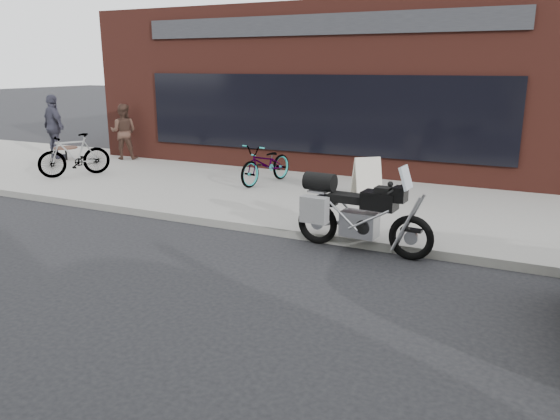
{
  "coord_description": "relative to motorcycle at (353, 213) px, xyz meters",
  "views": [
    {
      "loc": [
        3.43,
        -4.24,
        2.92
      ],
      "look_at": [
        0.04,
        2.78,
        0.85
      ],
      "focal_mm": 35.0,
      "sensor_mm": 36.0,
      "label": 1
    }
  ],
  "objects": [
    {
      "name": "bicycle_front",
      "position": [
        -3.32,
        3.41,
        0.0
      ],
      "size": [
        0.97,
        1.93,
        0.97
      ],
      "primitive_type": "imported",
      "rotation": [
        0.0,
        0.0,
        -0.18
      ],
      "color": "gray",
      "rests_on": "near_sidewalk"
    },
    {
      "name": "cafe_table",
      "position": [
        -10.32,
        3.79,
        -0.13
      ],
      "size": [
        0.68,
        0.68,
        0.39
      ],
      "color": "black",
      "rests_on": "near_sidewalk"
    },
    {
      "name": "sandwich_sign",
      "position": [
        -0.65,
        2.88,
        -0.03
      ],
      "size": [
        0.77,
        0.76,
        0.91
      ],
      "rotation": [
        0.0,
        0.0,
        0.67
      ],
      "color": "beige",
      "rests_on": "near_sidewalk"
    },
    {
      "name": "motorcycle",
      "position": [
        0.0,
        0.0,
        0.0
      ],
      "size": [
        2.32,
        0.75,
        1.47
      ],
      "rotation": [
        0.0,
        0.0,
        -0.07
      ],
      "color": "black",
      "rests_on": "ground"
    },
    {
      "name": "near_sidewalk",
      "position": [
        -0.82,
        3.11,
        -0.56
      ],
      "size": [
        44.0,
        6.0,
        0.15
      ],
      "primitive_type": "cube",
      "color": "gray",
      "rests_on": "ground"
    },
    {
      "name": "ground",
      "position": [
        -0.82,
        -3.89,
        -0.63
      ],
      "size": [
        120.0,
        120.0,
        0.0
      ],
      "primitive_type": "plane",
      "color": "black",
      "rests_on": "ground"
    },
    {
      "name": "cafe_patron_right",
      "position": [
        -10.82,
        3.9,
        0.48
      ],
      "size": [
        1.22,
        0.8,
        1.93
      ],
      "primitive_type": "imported",
      "rotation": [
        0.0,
        0.0,
        2.83
      ],
      "color": "#3B3A4A",
      "rests_on": "near_sidewalk"
    },
    {
      "name": "cafe_patron_left",
      "position": [
        -8.84,
        4.71,
        0.35
      ],
      "size": [
        1.0,
        0.91,
        1.66
      ],
      "primitive_type": "imported",
      "rotation": [
        0.0,
        0.0,
        3.57
      ],
      "color": "#483026",
      "rests_on": "near_sidewalk"
    },
    {
      "name": "bicycle_rear",
      "position": [
        -8.2,
        2.09,
        0.06
      ],
      "size": [
        1.37,
        1.8,
        1.08
      ],
      "primitive_type": "imported",
      "rotation": [
        0.0,
        0.0,
        -0.55
      ],
      "color": "gray",
      "rests_on": "near_sidewalk"
    },
    {
      "name": "storefront",
      "position": [
        -2.82,
        10.1,
        1.62
      ],
      "size": [
        14.0,
        10.07,
        4.5
      ],
      "color": "#57241C",
      "rests_on": "ground"
    }
  ]
}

